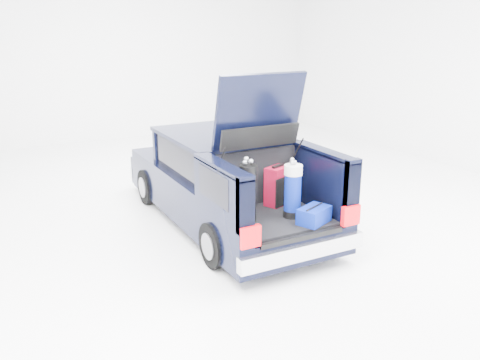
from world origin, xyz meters
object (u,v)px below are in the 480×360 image
black_golf_bag (248,193)px  blue_duffel (314,215)px  blue_golf_bag (293,190)px  car (222,181)px  red_suitcase (278,186)px

black_golf_bag → blue_duffel: 0.90m
black_golf_bag → blue_golf_bag: (0.60, -0.13, -0.02)m
car → blue_golf_bag: 1.73m
red_suitcase → blue_golf_bag: size_ratio=0.72×
car → blue_duffel: size_ratio=9.04×
car → black_golf_bag: car is taller
car → red_suitcase: (0.29, -1.19, 0.20)m
blue_duffel → red_suitcase: bearing=70.4°
car → blue_golf_bag: (0.22, -1.69, 0.29)m
car → blue_duffel: car is taller
red_suitcase → blue_golf_bag: bearing=-121.1°
black_golf_bag → blue_golf_bag: 0.62m
blue_golf_bag → car: bearing=78.3°
red_suitcase → blue_duffel: red_suitcase is taller
car → red_suitcase: 1.25m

